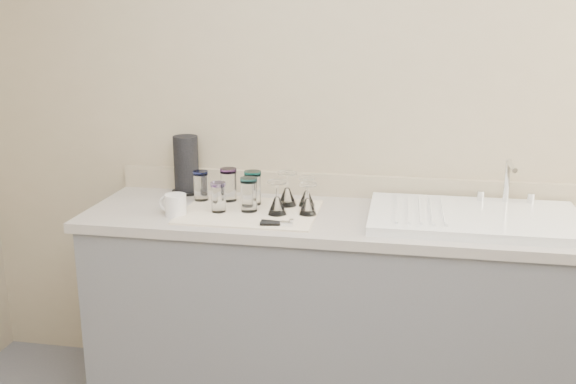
% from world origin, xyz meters
% --- Properties ---
extents(room_envelope, '(3.54, 3.50, 2.52)m').
position_xyz_m(room_envelope, '(0.00, 0.00, 1.56)').
color(room_envelope, '#56555B').
rests_on(room_envelope, ground).
extents(counter_unit, '(2.06, 0.62, 0.90)m').
position_xyz_m(counter_unit, '(0.00, 1.20, 0.45)').
color(counter_unit, slate).
rests_on(counter_unit, ground).
extents(sink_unit, '(0.82, 0.50, 0.22)m').
position_xyz_m(sink_unit, '(0.55, 1.20, 0.92)').
color(sink_unit, white).
rests_on(sink_unit, counter_unit).
extents(dish_towel, '(0.55, 0.42, 0.01)m').
position_xyz_m(dish_towel, '(-0.35, 1.16, 0.90)').
color(dish_towel, white).
rests_on(dish_towel, counter_unit).
extents(tumbler_teal, '(0.07, 0.07, 0.13)m').
position_xyz_m(tumbler_teal, '(-0.60, 1.29, 0.97)').
color(tumbler_teal, white).
rests_on(tumbler_teal, dish_towel).
extents(tumbler_cyan, '(0.07, 0.07, 0.14)m').
position_xyz_m(tumbler_cyan, '(-0.47, 1.30, 0.98)').
color(tumbler_cyan, white).
rests_on(tumbler_cyan, dish_towel).
extents(tumbler_purple, '(0.07, 0.07, 0.14)m').
position_xyz_m(tumbler_purple, '(-0.36, 1.26, 0.98)').
color(tumbler_purple, white).
rests_on(tumbler_purple, dish_towel).
extents(tumbler_blue, '(0.06, 0.06, 0.12)m').
position_xyz_m(tumbler_blue, '(-0.47, 1.13, 0.97)').
color(tumbler_blue, white).
rests_on(tumbler_blue, dish_towel).
extents(tumbler_lavender, '(0.07, 0.07, 0.14)m').
position_xyz_m(tumbler_lavender, '(-0.35, 1.16, 0.98)').
color(tumbler_lavender, white).
rests_on(tumbler_lavender, dish_towel).
extents(goblet_back_left, '(0.08, 0.08, 0.14)m').
position_xyz_m(goblet_back_left, '(-0.21, 1.27, 0.96)').
color(goblet_back_left, white).
rests_on(goblet_back_left, dish_towel).
extents(goblet_back_right, '(0.07, 0.07, 0.12)m').
position_xyz_m(goblet_back_right, '(-0.13, 1.28, 0.95)').
color(goblet_back_right, white).
rests_on(goblet_back_right, dish_towel).
extents(goblet_front_left, '(0.08, 0.08, 0.14)m').
position_xyz_m(goblet_front_left, '(-0.23, 1.14, 0.95)').
color(goblet_front_left, white).
rests_on(goblet_front_left, dish_towel).
extents(goblet_front_right, '(0.07, 0.07, 0.13)m').
position_xyz_m(goblet_front_right, '(-0.11, 1.16, 0.95)').
color(goblet_front_right, white).
rests_on(goblet_front_right, dish_towel).
extents(can_opener, '(0.13, 0.05, 0.02)m').
position_xyz_m(can_opener, '(-0.20, 1.00, 0.92)').
color(can_opener, silver).
rests_on(can_opener, dish_towel).
extents(white_mug, '(0.13, 0.10, 0.09)m').
position_xyz_m(white_mug, '(-0.64, 1.07, 0.94)').
color(white_mug, white).
rests_on(white_mug, counter_unit).
extents(paper_towel_roll, '(0.14, 0.14, 0.26)m').
position_xyz_m(paper_towel_roll, '(-0.71, 1.42, 1.03)').
color(paper_towel_roll, black).
rests_on(paper_towel_roll, counter_unit).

